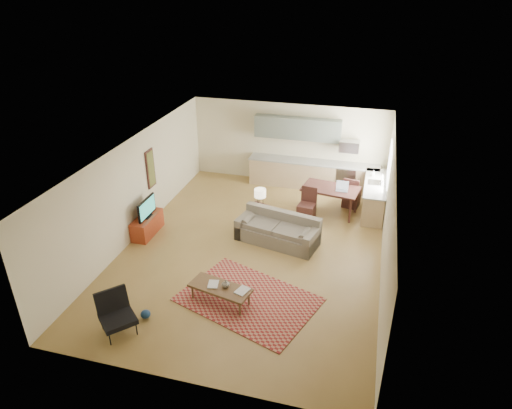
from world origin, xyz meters
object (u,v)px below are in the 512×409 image
(sofa, at_px, (277,229))
(armchair, at_px, (117,315))
(coffee_table, at_px, (220,294))
(tv_credenza, at_px, (147,225))
(dining_table, at_px, (330,200))
(console_table, at_px, (260,216))

(sofa, relative_size, armchair, 2.65)
(coffee_table, xyz_separation_m, tv_credenza, (-2.90, 2.25, 0.06))
(coffee_table, relative_size, dining_table, 0.85)
(armchair, height_order, tv_credenza, armchair)
(console_table, xyz_separation_m, dining_table, (1.79, 1.35, 0.08))
(console_table, bearing_deg, tv_credenza, -136.77)
(tv_credenza, bearing_deg, console_table, 22.08)
(coffee_table, relative_size, console_table, 2.07)
(coffee_table, bearing_deg, armchair, -126.82)
(tv_credenza, bearing_deg, armchair, -71.28)
(sofa, distance_m, coffee_table, 2.83)
(armchair, bearing_deg, dining_table, 13.36)
(console_table, relative_size, dining_table, 0.41)
(coffee_table, relative_size, armchair, 1.61)
(sofa, distance_m, tv_credenza, 3.58)
(sofa, distance_m, console_table, 0.95)
(sofa, relative_size, dining_table, 1.39)
(armchair, relative_size, tv_credenza, 0.74)
(armchair, distance_m, dining_table, 7.08)
(coffee_table, bearing_deg, console_table, 102.88)
(sofa, distance_m, armchair, 4.75)
(tv_credenza, distance_m, console_table, 3.12)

